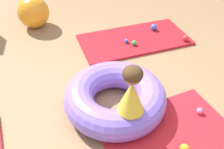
# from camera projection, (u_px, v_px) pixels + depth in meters

# --- Properties ---
(ground_plane) EXTENTS (8.00, 8.00, 0.00)m
(ground_plane) POSITION_uv_depth(u_px,v_px,m) (107.00, 111.00, 3.08)
(ground_plane) COLOR #93704C
(gym_mat_center_rear) EXTENTS (1.57, 1.27, 0.04)m
(gym_mat_center_rear) POSITION_uv_depth(u_px,v_px,m) (170.00, 136.00, 2.78)
(gym_mat_center_rear) COLOR red
(gym_mat_center_rear) RESTS_ON ground
(gym_mat_near_left) EXTENTS (1.89, 1.15, 0.04)m
(gym_mat_near_left) POSITION_uv_depth(u_px,v_px,m) (134.00, 40.00, 4.29)
(gym_mat_near_left) COLOR #B21923
(gym_mat_near_left) RESTS_ON ground
(inflatable_cushion) EXTENTS (1.20, 1.20, 0.35)m
(inflatable_cushion) POSITION_uv_depth(u_px,v_px,m) (115.00, 97.00, 3.02)
(inflatable_cushion) COLOR #8466E0
(inflatable_cushion) RESTS_ON ground
(child_in_yellow) EXTENTS (0.34, 0.34, 0.54)m
(child_in_yellow) POSITION_uv_depth(u_px,v_px,m) (132.00, 90.00, 2.47)
(child_in_yellow) COLOR yellow
(child_in_yellow) RESTS_ON inflatable_cushion
(play_ball_blue) EXTENTS (0.11, 0.11, 0.11)m
(play_ball_blue) POSITION_uv_depth(u_px,v_px,m) (154.00, 27.00, 4.47)
(play_ball_blue) COLOR blue
(play_ball_blue) RESTS_ON gym_mat_near_left
(play_ball_green) EXTENTS (0.08, 0.08, 0.08)m
(play_ball_green) POSITION_uv_depth(u_px,v_px,m) (134.00, 43.00, 4.10)
(play_ball_green) COLOR green
(play_ball_green) RESTS_ON gym_mat_near_left
(play_ball_pink) EXTENTS (0.08, 0.08, 0.08)m
(play_ball_pink) POSITION_uv_depth(u_px,v_px,m) (200.00, 111.00, 2.98)
(play_ball_pink) COLOR pink
(play_ball_pink) RESTS_ON gym_mat_center_rear
(play_ball_teal) EXTENTS (0.10, 0.10, 0.10)m
(play_ball_teal) POSITION_uv_depth(u_px,v_px,m) (146.00, 129.00, 2.76)
(play_ball_teal) COLOR teal
(play_ball_teal) RESTS_ON gym_mat_center_rear
(play_ball_red) EXTENTS (0.10, 0.10, 0.10)m
(play_ball_red) POSITION_uv_depth(u_px,v_px,m) (186.00, 38.00, 4.20)
(play_ball_red) COLOR red
(play_ball_red) RESTS_ON gym_mat_near_left
(play_ball_orange) EXTENTS (0.10, 0.10, 0.10)m
(play_ball_orange) POSITION_uv_depth(u_px,v_px,m) (185.00, 149.00, 2.57)
(play_ball_orange) COLOR orange
(play_ball_orange) RESTS_ON gym_mat_center_rear
(play_ball_blue_second) EXTENTS (0.07, 0.07, 0.07)m
(play_ball_blue_second) POSITION_uv_depth(u_px,v_px,m) (127.00, 41.00, 4.16)
(play_ball_blue_second) COLOR blue
(play_ball_blue_second) RESTS_ON gym_mat_near_left
(exercise_ball_large) EXTENTS (0.55, 0.55, 0.55)m
(exercise_ball_large) POSITION_uv_depth(u_px,v_px,m) (33.00, 12.00, 4.51)
(exercise_ball_large) COLOR orange
(exercise_ball_large) RESTS_ON ground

